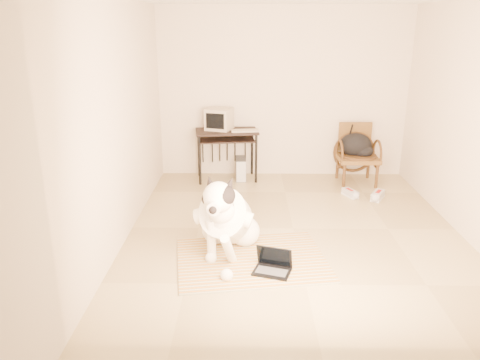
{
  "coord_description": "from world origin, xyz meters",
  "views": [
    {
      "loc": [
        -0.58,
        -5.32,
        2.4
      ],
      "look_at": [
        -0.65,
        -0.51,
        0.8
      ],
      "focal_mm": 35.0,
      "sensor_mm": 36.0,
      "label": 1
    }
  ],
  "objects_px": {
    "laptop": "(273,265)",
    "crt_monitor": "(219,119)",
    "dog": "(227,219)",
    "backpack": "(357,146)",
    "rattan_chair": "(357,154)",
    "pc_tower": "(241,169)",
    "computer_desk": "(227,138)"
  },
  "relations": [
    {
      "from": "computer_desk",
      "to": "backpack",
      "type": "height_order",
      "value": "computer_desk"
    },
    {
      "from": "laptop",
      "to": "backpack",
      "type": "height_order",
      "value": "backpack"
    },
    {
      "from": "laptop",
      "to": "backpack",
      "type": "distance_m",
      "value": 3.29
    },
    {
      "from": "rattan_chair",
      "to": "pc_tower",
      "type": "bearing_deg",
      "value": 176.63
    },
    {
      "from": "pc_tower",
      "to": "backpack",
      "type": "xyz_separation_m",
      "value": [
        1.82,
        -0.13,
        0.42
      ]
    },
    {
      "from": "computer_desk",
      "to": "backpack",
      "type": "xyz_separation_m",
      "value": [
        2.05,
        -0.12,
        -0.1
      ]
    },
    {
      "from": "dog",
      "to": "crt_monitor",
      "type": "height_order",
      "value": "crt_monitor"
    },
    {
      "from": "laptop",
      "to": "crt_monitor",
      "type": "distance_m",
      "value": 3.3
    },
    {
      "from": "dog",
      "to": "backpack",
      "type": "distance_m",
      "value": 3.14
    },
    {
      "from": "pc_tower",
      "to": "backpack",
      "type": "distance_m",
      "value": 1.87
    },
    {
      "from": "laptop",
      "to": "crt_monitor",
      "type": "relative_size",
      "value": 0.91
    },
    {
      "from": "computer_desk",
      "to": "laptop",
      "type": "bearing_deg",
      "value": -78.95
    },
    {
      "from": "crt_monitor",
      "to": "pc_tower",
      "type": "distance_m",
      "value": 0.88
    },
    {
      "from": "pc_tower",
      "to": "rattan_chair",
      "type": "height_order",
      "value": "rattan_chair"
    },
    {
      "from": "laptop",
      "to": "rattan_chair",
      "type": "bearing_deg",
      "value": 63.3
    },
    {
      "from": "pc_tower",
      "to": "rattan_chair",
      "type": "distance_m",
      "value": 1.86
    },
    {
      "from": "computer_desk",
      "to": "crt_monitor",
      "type": "height_order",
      "value": "crt_monitor"
    },
    {
      "from": "pc_tower",
      "to": "crt_monitor",
      "type": "bearing_deg",
      "value": 169.02
    },
    {
      "from": "pc_tower",
      "to": "laptop",
      "type": "bearing_deg",
      "value": -83.1
    },
    {
      "from": "laptop",
      "to": "crt_monitor",
      "type": "xyz_separation_m",
      "value": [
        -0.71,
        3.1,
        0.9
      ]
    },
    {
      "from": "dog",
      "to": "computer_desk",
      "type": "distance_m",
      "value": 2.59
    },
    {
      "from": "computer_desk",
      "to": "dog",
      "type": "bearing_deg",
      "value": -87.69
    },
    {
      "from": "pc_tower",
      "to": "dog",
      "type": "bearing_deg",
      "value": -92.66
    },
    {
      "from": "pc_tower",
      "to": "backpack",
      "type": "bearing_deg",
      "value": -3.94
    },
    {
      "from": "crt_monitor",
      "to": "rattan_chair",
      "type": "relative_size",
      "value": 0.51
    },
    {
      "from": "laptop",
      "to": "pc_tower",
      "type": "distance_m",
      "value": 3.06
    },
    {
      "from": "laptop",
      "to": "dog",
      "type": "bearing_deg",
      "value": 137.16
    },
    {
      "from": "computer_desk",
      "to": "crt_monitor",
      "type": "distance_m",
      "value": 0.32
    },
    {
      "from": "laptop",
      "to": "rattan_chair",
      "type": "xyz_separation_m",
      "value": [
        1.47,
        2.92,
        0.38
      ]
    },
    {
      "from": "crt_monitor",
      "to": "rattan_chair",
      "type": "height_order",
      "value": "crt_monitor"
    },
    {
      "from": "laptop",
      "to": "rattan_chair",
      "type": "relative_size",
      "value": 0.46
    },
    {
      "from": "laptop",
      "to": "pc_tower",
      "type": "xyz_separation_m",
      "value": [
        -0.37,
        3.03,
        0.1
      ]
    }
  ]
}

